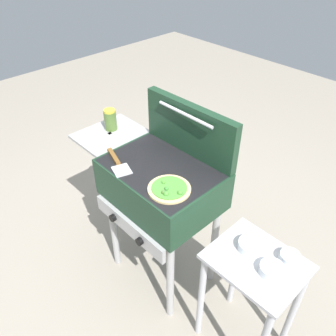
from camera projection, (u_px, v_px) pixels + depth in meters
ground_plane at (163, 269)px, 2.44m from camera, size 8.00×8.00×0.00m
grill at (160, 186)px, 1.99m from camera, size 0.96×0.53×0.90m
grill_lid_open at (190, 129)px, 1.92m from camera, size 0.63×0.09×0.30m
pizza_veggie at (169, 189)px, 1.74m from camera, size 0.22×0.22×0.03m
sauce_jar at (110, 120)px, 2.18m from camera, size 0.08×0.08×0.14m
spatula at (117, 162)px, 1.92m from camera, size 0.27×0.13×0.02m
prep_table at (251, 286)px, 1.75m from camera, size 0.44×0.36×0.71m
topping_bowl_near at (250, 246)px, 1.68m from camera, size 0.12×0.12×0.04m
topping_bowl_far at (271, 270)px, 1.57m from camera, size 0.11×0.11×0.04m
topping_bowl_middle at (289, 258)px, 1.62m from camera, size 0.09×0.09×0.04m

